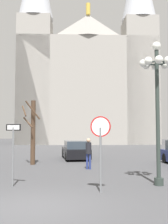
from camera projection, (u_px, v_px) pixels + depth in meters
ground_plane at (32, 207)px, 7.70m from camera, size 120.00×120.00×0.00m
cathedral at (87, 79)px, 46.46m from camera, size 23.61×17.02×34.43m
stop_sign at (101, 139)px, 9.58m from camera, size 0.73×0.17×2.66m
one_way_arrow_sign at (13, 147)px, 10.54m from camera, size 0.64×0.16×2.40m
street_lamp at (157, 86)px, 10.96m from camera, size 1.39×1.39×5.76m
bare_tree at (33, 130)px, 17.28m from camera, size 1.42×1.11×4.06m
parked_car_near_black at (76, 150)px, 20.55m from camera, size 2.79×4.44×1.37m
pedestrian_walking at (88, 150)px, 15.19m from camera, size 0.32×0.32×1.72m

